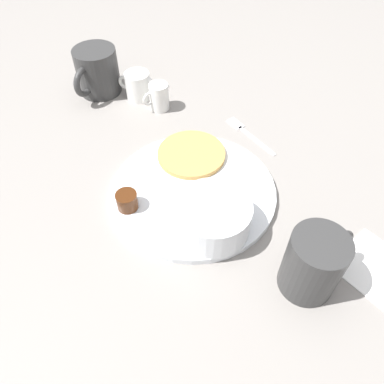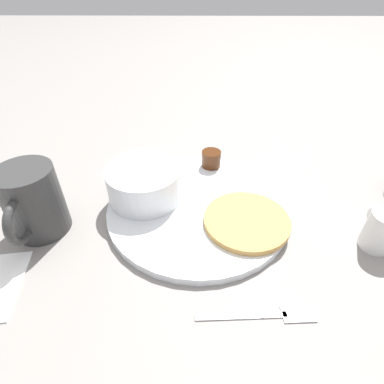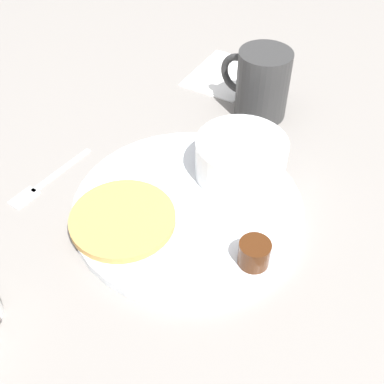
# 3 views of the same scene
# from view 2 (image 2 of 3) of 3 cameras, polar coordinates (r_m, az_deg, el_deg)

# --- Properties ---
(ground_plane) EXTENTS (4.00, 4.00, 0.00)m
(ground_plane) POSITION_cam_2_polar(r_m,az_deg,el_deg) (0.47, 1.12, -3.45)
(ground_plane) COLOR gray
(plate) EXTENTS (0.28, 0.28, 0.01)m
(plate) POSITION_cam_2_polar(r_m,az_deg,el_deg) (0.47, 1.12, -2.90)
(plate) COLOR white
(plate) RESTS_ON ground_plane
(pancake_stack) EXTENTS (0.12, 0.12, 0.01)m
(pancake_stack) POSITION_cam_2_polar(r_m,az_deg,el_deg) (0.44, 10.37, -5.43)
(pancake_stack) COLOR tan
(pancake_stack) RESTS_ON plate
(bowl) EXTENTS (0.11, 0.11, 0.05)m
(bowl) POSITION_cam_2_polar(r_m,az_deg,el_deg) (0.47, -9.08, 1.85)
(bowl) COLOR white
(bowl) RESTS_ON plate
(syrup_cup) EXTENTS (0.03, 0.03, 0.03)m
(syrup_cup) POSITION_cam_2_polar(r_m,az_deg,el_deg) (0.55, 3.67, 6.33)
(syrup_cup) COLOR #47230F
(syrup_cup) RESTS_ON plate
(butter_ramekin) EXTENTS (0.04, 0.04, 0.04)m
(butter_ramekin) POSITION_cam_2_polar(r_m,az_deg,el_deg) (0.50, -10.79, 2.08)
(butter_ramekin) COLOR white
(butter_ramekin) RESTS_ON plate
(coffee_mug) EXTENTS (0.08, 0.11, 0.10)m
(coffee_mug) POSITION_cam_2_polar(r_m,az_deg,el_deg) (0.46, -28.04, -1.75)
(coffee_mug) COLOR #333333
(coffee_mug) RESTS_ON ground_plane
(creamer_pitcher_near) EXTENTS (0.04, 0.06, 0.06)m
(creamer_pitcher_near) POSITION_cam_2_polar(r_m,az_deg,el_deg) (0.47, 32.28, -6.17)
(creamer_pitcher_near) COLOR white
(creamer_pitcher_near) RESTS_ON ground_plane
(fork) EXTENTS (0.13, 0.02, 0.00)m
(fork) POSITION_cam_2_polar(r_m,az_deg,el_deg) (0.37, 14.66, -21.65)
(fork) COLOR silver
(fork) RESTS_ON ground_plane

